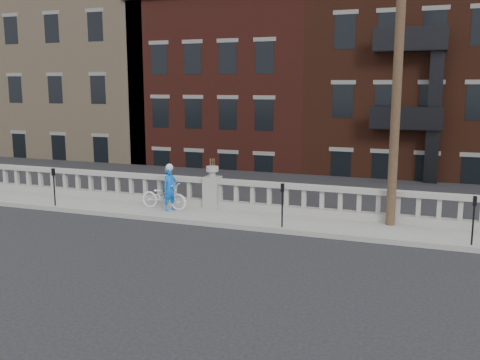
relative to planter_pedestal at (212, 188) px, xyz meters
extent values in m
plane|color=black|center=(0.00, -3.95, -0.83)|extent=(120.00, 120.00, 0.00)
cube|color=gray|center=(0.00, -0.95, -0.76)|extent=(32.00, 2.20, 0.15)
cube|color=gray|center=(0.00, 0.00, -0.56)|extent=(28.00, 0.34, 0.25)
cube|color=gray|center=(0.00, 0.00, 0.27)|extent=(28.00, 0.34, 0.16)
cube|color=gray|center=(0.00, 0.00, -0.13)|extent=(0.55, 0.55, 1.10)
cylinder|color=gray|center=(0.00, 0.00, 0.52)|extent=(0.24, 0.24, 0.20)
cylinder|color=gray|center=(0.00, 0.00, 0.70)|extent=(0.44, 0.44, 0.18)
cube|color=#605E59|center=(0.00, 0.35, -3.26)|extent=(36.00, 0.50, 5.15)
cube|color=black|center=(0.00, 22.00, -6.08)|extent=(80.00, 44.00, 0.50)
cube|color=#595651|center=(-2.00, 4.50, -3.83)|extent=(16.00, 7.00, 4.00)
cube|color=#9D8465|center=(-17.00, 17.00, 4.17)|extent=(18.00, 16.00, 20.00)
cube|color=#481B14|center=(-4.00, 16.00, 1.17)|extent=(10.00, 14.00, 14.00)
cube|color=black|center=(-4.00, 16.00, 8.32)|extent=(10.30, 14.30, 0.30)
cube|color=#3C1B10|center=(6.00, 16.00, 1.92)|extent=(10.00, 14.00, 15.50)
cylinder|color=#422D1E|center=(6.20, -0.35, 4.32)|extent=(0.28, 0.28, 10.00)
cylinder|color=black|center=(-5.45, -1.80, -0.13)|extent=(0.05, 0.05, 1.10)
cube|color=black|center=(-5.45, -1.80, 0.55)|extent=(0.10, 0.08, 0.26)
cube|color=black|center=(-5.45, -1.85, 0.59)|extent=(0.06, 0.01, 0.08)
cylinder|color=black|center=(3.10, -1.80, -0.13)|extent=(0.05, 0.05, 1.10)
cube|color=black|center=(3.10, -1.80, 0.55)|extent=(0.10, 0.08, 0.26)
cube|color=black|center=(3.10, -1.85, 0.59)|extent=(0.06, 0.01, 0.08)
cylinder|color=black|center=(8.48, -1.80, -0.13)|extent=(0.05, 0.05, 1.10)
cube|color=black|center=(8.48, -1.80, 0.55)|extent=(0.10, 0.08, 0.26)
cube|color=black|center=(8.48, -1.85, 0.59)|extent=(0.06, 0.01, 0.08)
imported|color=white|center=(-1.47, -0.89, -0.22)|extent=(1.76, 0.65, 0.92)
imported|color=blue|center=(-1.16, -1.02, 0.09)|extent=(0.56, 0.66, 1.54)
camera|label=1|loc=(7.47, -17.19, 3.61)|focal=40.00mm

